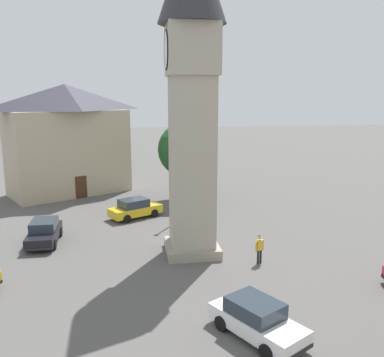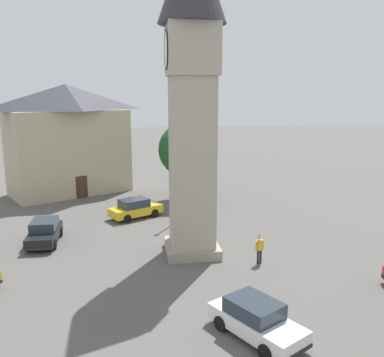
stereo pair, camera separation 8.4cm
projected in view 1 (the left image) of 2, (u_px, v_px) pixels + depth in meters
The scene contains 9 objects.
ground_plane at pixel (192, 253), 25.23m from camera, with size 200.00×200.00×0.00m, color #565451.
clock_tower at pixel (192, 66), 22.98m from camera, with size 3.84×3.84×19.14m.
car_blue_kerb at pixel (44, 232), 26.71m from camera, with size 4.15×1.86×1.53m.
car_red_corner at pixel (135, 208), 32.27m from camera, with size 3.50×4.42×1.53m.
car_black_far at pixel (257, 319), 16.33m from camera, with size 4.42×3.53×1.53m.
pedestrian at pixel (260, 247), 23.43m from camera, with size 0.32×0.54×1.69m.
tree at pixel (185, 150), 36.93m from camera, with size 4.98×4.98×7.20m.
building_terrace_right at pixel (68, 139), 39.59m from camera, with size 10.56×12.73×10.56m.
lamp_post at pixel (174, 181), 30.27m from camera, with size 0.36×0.36×4.96m.
Camera 1 is at (23.54, -3.44, 9.57)m, focal length 38.24 mm.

